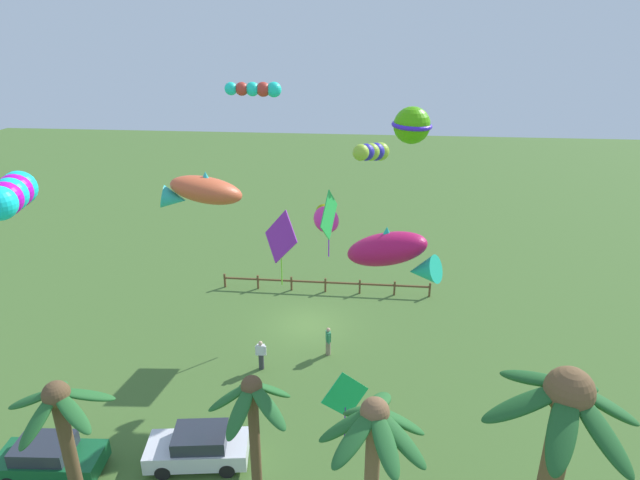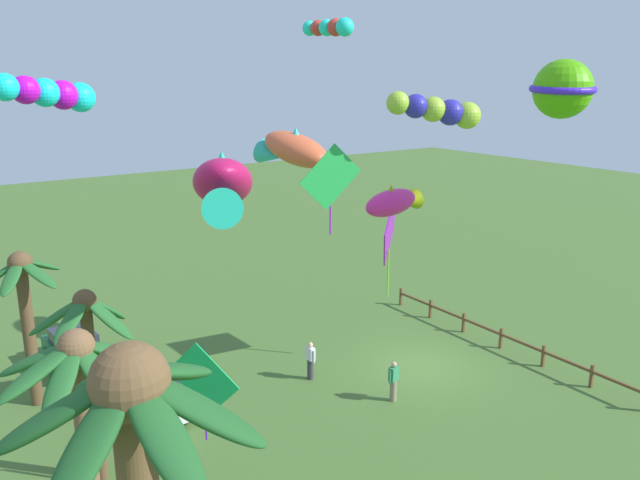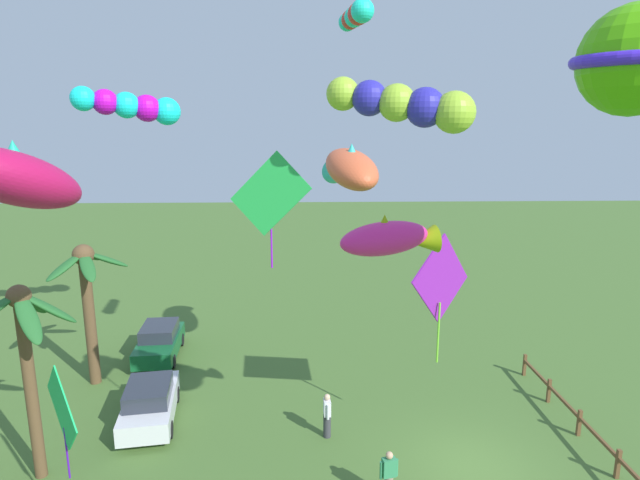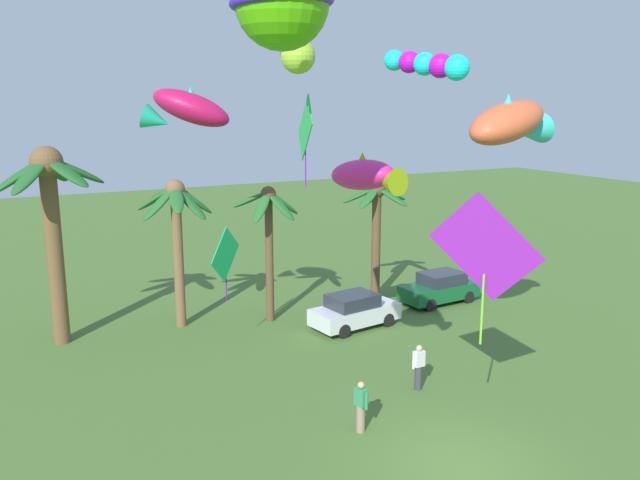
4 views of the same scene
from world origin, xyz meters
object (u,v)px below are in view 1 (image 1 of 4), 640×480
Objects in this scene: parked_car_0 at (199,447)px; kite_diamond_4 at (281,238)px; parked_car_1 at (49,458)px; spectator_1 at (328,341)px; kite_fish_1 at (202,191)px; palm_tree_1 at (253,419)px; kite_fish_7 at (326,218)px; palm_tree_0 at (374,446)px; spectator_0 at (261,355)px; kite_diamond_8 at (345,396)px; kite_tube_2 at (255,89)px; kite_ball_3 at (412,125)px; kite_diamond_5 at (329,216)px; kite_tube_9 at (372,152)px; palm_tree_2 at (63,426)px; kite_tube_6 at (11,194)px; kite_fish_0 at (391,252)px; palm_tree_3 at (559,441)px.

parked_car_0 is 0.95× the size of kite_diamond_4.
parked_car_1 is 2.52× the size of spectator_1.
kite_fish_1 is (1.45, -7.22, 8.19)m from parked_car_0.
kite_fish_7 is (-1.35, -10.26, 3.12)m from palm_tree_1.
palm_tree_0 is 13.04m from parked_car_1.
spectator_0 is at bearing 161.01° from kite_fish_1.
parked_car_1 is 1.36× the size of kite_diamond_8.
spectator_1 is 8.75m from kite_diamond_8.
kite_tube_2 is 0.84× the size of kite_ball_3.
kite_fish_7 reaches higher than palm_tree_1.
kite_diamond_5 is 0.98× the size of kite_diamond_8.
kite_diamond_8 is (-11.14, -0.90, 3.05)m from parked_car_1.
spectator_1 is at bearing -135.15° from kite_fish_7.
kite_tube_9 reaches higher than kite_fish_7.
palm_tree_0 is at bearing 163.05° from palm_tree_1.
kite_fish_1 is at bearing 5.43° from kite_fish_7.
kite_tube_6 is at bearing -53.22° from palm_tree_2.
kite_tube_6 is 1.32× the size of kite_tube_9.
spectator_0 is 12.16m from kite_fish_0.
kite_fish_1 is at bearing 6.65° from spectator_1.
palm_tree_0 is 2.24× the size of kite_diamond_5.
kite_fish_7 is (2.77, -7.82, -1.73)m from kite_fish_0.
kite_fish_0 is 11.83m from kite_diamond_4.
parked_car_1 is 1.38× the size of kite_tube_9.
kite_diamond_4 is (1.21, -12.35, 1.18)m from palm_tree_1.
kite_fish_0 is at bearing 95.35° from kite_tube_9.
palm_tree_1 is at bearing 68.69° from kite_ball_3.
spectator_0 is (-1.16, -6.32, 0.06)m from parked_car_0.
kite_tube_6 is at bearing 5.88° from kite_diamond_8.
kite_tube_9 is at bearing -177.06° from kite_fish_1.
kite_tube_2 is at bearing -59.05° from kite_diamond_8.
kite_tube_9 is (1.90, 3.47, -0.62)m from kite_ball_3.
kite_tube_2 is 6.24m from kite_diamond_5.
palm_tree_0 reaches higher than spectator_1.
kite_fish_0 is at bearing -172.77° from kite_diamond_8.
kite_fish_1 is 9.30m from kite_tube_6.
kite_fish_1 is (8.11, -10.87, 4.09)m from palm_tree_0.
kite_tube_9 reaches higher than palm_tree_3.
kite_ball_3 reaches higher than kite_tube_9.
palm_tree_0 is at bearing 177.10° from palm_tree_2.
palm_tree_0 is at bearing 84.05° from kite_ball_3.
kite_diamond_5 is (-2.95, 5.08, 3.10)m from kite_diamond_4.
palm_tree_3 is 3.36× the size of kite_tube_2.
parked_car_1 is (12.12, -2.52, -4.10)m from palm_tree_0.
palm_tree_0 is 4.05× the size of spectator_1.
kite_fish_7 is (-3.08, -1.44, 6.81)m from spectator_0.
palm_tree_3 reaches higher than spectator_0.
kite_tube_2 is 12.93m from kite_diamond_8.
kite_diamond_8 is at bearing 99.06° from spectator_1.
spectator_0 is 6.04m from kite_diamond_4.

